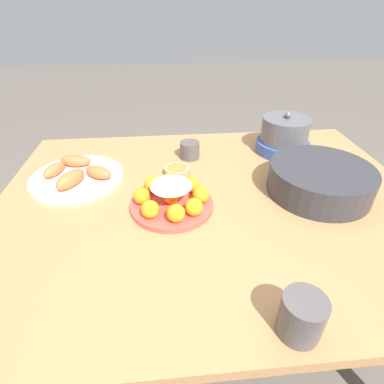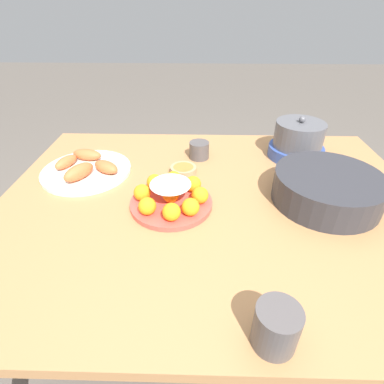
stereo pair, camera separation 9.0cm
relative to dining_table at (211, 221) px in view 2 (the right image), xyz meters
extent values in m
plane|color=#5B544C|center=(0.00, 0.00, -0.63)|extent=(12.00, 12.00, 0.00)
cylinder|color=#A87547|center=(-0.63, 0.47, -0.29)|extent=(0.06, 0.06, 0.68)
cylinder|color=#A87547|center=(0.63, 0.47, -0.29)|extent=(0.06, 0.06, 0.68)
cube|color=#A87547|center=(0.00, 0.00, 0.07)|extent=(1.35, 1.03, 0.03)
cylinder|color=#E04C42|center=(-0.13, -0.03, 0.09)|extent=(0.25, 0.25, 0.02)
sphere|color=orange|center=(-0.04, -0.03, 0.12)|extent=(0.05, 0.05, 0.05)
sphere|color=orange|center=(-0.06, 0.03, 0.12)|extent=(0.05, 0.05, 0.05)
sphere|color=orange|center=(-0.12, 0.06, 0.12)|extent=(0.05, 0.05, 0.05)
sphere|color=orange|center=(-0.18, 0.04, 0.12)|extent=(0.05, 0.05, 0.05)
sphere|color=orange|center=(-0.21, -0.02, 0.12)|extent=(0.05, 0.05, 0.05)
sphere|color=orange|center=(-0.19, -0.09, 0.12)|extent=(0.05, 0.05, 0.05)
sphere|color=orange|center=(-0.12, -0.12, 0.12)|extent=(0.05, 0.05, 0.05)
sphere|color=orange|center=(-0.06, -0.09, 0.12)|extent=(0.05, 0.05, 0.05)
ellipsoid|color=white|center=(-0.13, -0.03, 0.16)|extent=(0.12, 0.12, 0.02)
sphere|color=orange|center=(-0.13, -0.03, 0.12)|extent=(0.05, 0.05, 0.05)
cylinder|color=#2D2D33|center=(0.35, 0.01, 0.13)|extent=(0.32, 0.32, 0.09)
cylinder|color=brown|center=(0.35, 0.01, 0.17)|extent=(0.26, 0.26, 0.01)
cylinder|color=tan|center=(-0.10, 0.17, 0.10)|extent=(0.09, 0.09, 0.03)
cylinder|color=olive|center=(-0.10, 0.17, 0.11)|extent=(0.07, 0.07, 0.01)
cylinder|color=silver|center=(-0.45, 0.16, 0.09)|extent=(0.31, 0.31, 0.01)
ellipsoid|color=#E06033|center=(-0.37, 0.14, 0.12)|extent=(0.11, 0.10, 0.04)
ellipsoid|color=#E06033|center=(-0.46, 0.24, 0.12)|extent=(0.12, 0.07, 0.04)
ellipsoid|color=#E06033|center=(-0.52, 0.18, 0.12)|extent=(0.08, 0.11, 0.04)
ellipsoid|color=#E06033|center=(-0.45, 0.10, 0.12)|extent=(0.10, 0.12, 0.05)
cylinder|color=#4C4747|center=(0.10, -0.45, 0.13)|extent=(0.08, 0.08, 0.09)
cylinder|color=#4C4747|center=(-0.04, 0.29, 0.12)|extent=(0.08, 0.08, 0.07)
cylinder|color=#334C99|center=(0.34, 0.31, 0.10)|extent=(0.21, 0.21, 0.04)
cylinder|color=#515156|center=(0.34, 0.31, 0.18)|extent=(0.18, 0.18, 0.10)
sphere|color=#515156|center=(0.34, 0.31, 0.24)|extent=(0.02, 0.02, 0.02)
camera|label=1|loc=(-0.13, -0.76, 0.63)|focal=28.00mm
camera|label=2|loc=(-0.04, -0.77, 0.63)|focal=28.00mm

